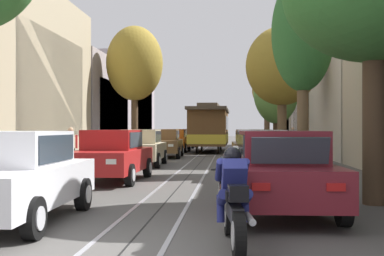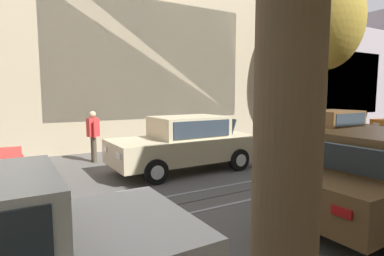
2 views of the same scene
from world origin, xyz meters
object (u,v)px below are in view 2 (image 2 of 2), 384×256
at_px(parked_car_beige_mid_left, 185,143).
at_px(parked_car_brown_fourth_left, 330,131).
at_px(street_tree_kerb_left_second, 326,22).
at_px(parked_car_brown_mid_right, 383,175).
at_px(pedestrian_on_left_pavement, 93,133).

xyz_separation_m(parked_car_beige_mid_left, parked_car_brown_fourth_left, (0.19, 6.37, 0.00)).
bearing_deg(parked_car_brown_fourth_left, street_tree_kerb_left_second, 133.48).
bearing_deg(parked_car_brown_mid_right, street_tree_kerb_left_second, 133.19).
distance_m(parked_car_beige_mid_left, street_tree_kerb_left_second, 10.05).
bearing_deg(parked_car_brown_fourth_left, parked_car_beige_mid_left, -91.69).
xyz_separation_m(parked_car_brown_fourth_left, parked_car_brown_mid_right, (4.73, -5.06, 0.00)).
height_order(parked_car_brown_fourth_left, street_tree_kerb_left_second, street_tree_kerb_left_second).
distance_m(parked_car_beige_mid_left, pedestrian_on_left_pavement, 3.22).
height_order(parked_car_beige_mid_left, street_tree_kerb_left_second, street_tree_kerb_left_second).
bearing_deg(pedestrian_on_left_pavement, street_tree_kerb_left_second, 87.35).
bearing_deg(parked_car_brown_fourth_left, pedestrian_on_left_pavement, -107.31).
relative_size(parked_car_brown_fourth_left, pedestrian_on_left_pavement, 2.62).
relative_size(parked_car_beige_mid_left, parked_car_brown_fourth_left, 1.00).
distance_m(parked_car_beige_mid_left, parked_car_brown_mid_right, 5.09).
height_order(parked_car_beige_mid_left, parked_car_brown_fourth_left, same).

